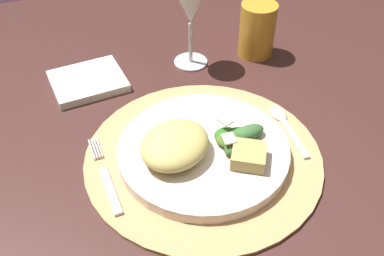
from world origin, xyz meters
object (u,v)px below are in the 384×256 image
at_px(spoon, 284,122).
at_px(amber_tumbler, 257,30).
at_px(dining_table, 215,163).
at_px(napkin, 88,81).
at_px(fork, 106,178).
at_px(dinner_plate, 203,151).
at_px(wine_glass, 190,7).

height_order(spoon, amber_tumbler, amber_tumbler).
distance_m(dining_table, napkin, 0.29).
bearing_deg(dining_table, fork, -153.15).
height_order(dinner_plate, fork, dinner_plate).
bearing_deg(fork, amber_tumbler, 33.93).
bearing_deg(napkin, amber_tumbler, -1.50).
height_order(spoon, napkin, napkin).
relative_size(dining_table, dinner_plate, 4.33).
xyz_separation_m(dinner_plate, fork, (-0.15, 0.00, -0.01)).
distance_m(spoon, napkin, 0.36).
bearing_deg(spoon, napkin, 141.08).
distance_m(dining_table, fork, 0.30).
bearing_deg(spoon, wine_glass, 109.17).
distance_m(fork, napkin, 0.25).
bearing_deg(dining_table, napkin, 146.07).
bearing_deg(amber_tumbler, napkin, 178.50).
distance_m(fork, amber_tumbler, 0.43).
bearing_deg(fork, dinner_plate, -1.20).
height_order(spoon, wine_glass, wine_glass).
distance_m(dining_table, amber_tumbler, 0.27).
xyz_separation_m(spoon, napkin, (-0.28, 0.23, -0.00)).
bearing_deg(spoon, amber_tumbler, 75.90).
bearing_deg(dinner_plate, spoon, 8.96).
distance_m(napkin, wine_glass, 0.23).
bearing_deg(wine_glass, fork, -131.41).
bearing_deg(dining_table, dinner_plate, -122.00).
height_order(napkin, amber_tumbler, amber_tumbler).
relative_size(fork, amber_tumbler, 1.50).
xyz_separation_m(dining_table, spoon, (0.08, -0.09, 0.16)).
relative_size(dining_table, fork, 7.08).
xyz_separation_m(napkin, wine_glass, (0.20, 0.00, 0.11)).
xyz_separation_m(dinner_plate, spoon, (0.15, 0.02, -0.01)).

